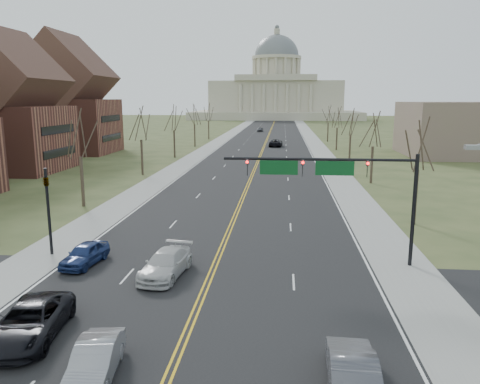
% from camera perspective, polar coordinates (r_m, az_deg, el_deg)
% --- Properties ---
extents(ground, '(600.00, 600.00, 0.00)m').
position_cam_1_polar(ground, '(19.56, -8.70, -21.36)').
color(ground, '#394824').
rests_on(ground, ground).
extents(road, '(20.00, 380.00, 0.01)m').
position_cam_1_polar(road, '(126.46, 3.32, 6.46)').
color(road, black).
rests_on(road, ground).
extents(cross_road, '(120.00, 14.00, 0.01)m').
position_cam_1_polar(cross_road, '(24.69, -5.28, -13.95)').
color(cross_road, black).
rests_on(cross_road, ground).
extents(sidewalk_left, '(4.00, 380.00, 0.03)m').
position_cam_1_polar(sidewalk_left, '(127.43, -2.12, 6.51)').
color(sidewalk_left, gray).
rests_on(sidewalk_left, ground).
extents(sidewalk_right, '(4.00, 380.00, 0.03)m').
position_cam_1_polar(sidewalk_right, '(126.63, 8.79, 6.36)').
color(sidewalk_right, gray).
rests_on(sidewalk_right, ground).
extents(center_line, '(0.42, 380.00, 0.01)m').
position_cam_1_polar(center_line, '(126.46, 3.32, 6.46)').
color(center_line, gold).
rests_on(center_line, road).
extents(edge_line_left, '(0.15, 380.00, 0.01)m').
position_cam_1_polar(edge_line_left, '(127.16, -1.13, 6.51)').
color(edge_line_left, silver).
rests_on(edge_line_left, road).
extents(edge_line_right, '(0.15, 380.00, 0.01)m').
position_cam_1_polar(edge_line_right, '(126.51, 7.79, 6.38)').
color(edge_line_right, silver).
rests_on(edge_line_right, road).
extents(capitol, '(90.00, 60.00, 50.00)m').
position_cam_1_polar(capitol, '(265.92, 4.42, 12.00)').
color(capitol, '#B4AE96').
rests_on(capitol, ground).
extents(signal_mast, '(12.12, 0.44, 7.20)m').
position_cam_1_polar(signal_mast, '(30.00, 11.33, 1.94)').
color(signal_mast, black).
rests_on(signal_mast, ground).
extents(signal_left, '(0.32, 0.36, 6.00)m').
position_cam_1_polar(signal_left, '(34.07, -22.39, -1.11)').
color(signal_left, black).
rests_on(signal_left, ground).
extents(tree_r_0, '(3.74, 3.74, 8.50)m').
position_cam_1_polar(tree_r_0, '(41.70, 20.98, 5.06)').
color(tree_r_0, '#342A1F').
rests_on(tree_r_0, ground).
extents(tree_l_0, '(3.96, 3.96, 9.00)m').
position_cam_1_polar(tree_l_0, '(48.31, -19.01, 6.41)').
color(tree_l_0, '#342A1F').
rests_on(tree_l_0, ground).
extents(tree_r_1, '(3.74, 3.74, 8.50)m').
position_cam_1_polar(tree_r_1, '(61.13, 15.97, 7.11)').
color(tree_r_1, '#342A1F').
rests_on(tree_r_1, ground).
extents(tree_l_1, '(3.96, 3.96, 9.00)m').
position_cam_1_polar(tree_l_1, '(67.02, -12.01, 7.95)').
color(tree_l_1, '#342A1F').
rests_on(tree_l_1, ground).
extents(tree_r_2, '(3.74, 3.74, 8.50)m').
position_cam_1_polar(tree_r_2, '(80.84, 13.38, 8.14)').
color(tree_r_2, '#342A1F').
rests_on(tree_r_2, ground).
extents(tree_l_2, '(3.96, 3.96, 9.00)m').
position_cam_1_polar(tree_l_2, '(86.31, -8.08, 8.77)').
color(tree_l_2, '#342A1F').
rests_on(tree_l_2, ground).
extents(tree_r_3, '(3.74, 3.74, 8.50)m').
position_cam_1_polar(tree_r_3, '(100.66, 11.80, 8.76)').
color(tree_r_3, '#342A1F').
rests_on(tree_r_3, ground).
extents(tree_l_3, '(3.96, 3.96, 9.00)m').
position_cam_1_polar(tree_l_3, '(105.87, -5.58, 9.26)').
color(tree_l_3, '#342A1F').
rests_on(tree_l_3, ground).
extents(tree_r_4, '(3.74, 3.74, 8.50)m').
position_cam_1_polar(tree_r_4, '(120.55, 10.73, 9.17)').
color(tree_r_4, '#342A1F').
rests_on(tree_r_4, ground).
extents(tree_l_4, '(3.96, 3.96, 9.00)m').
position_cam_1_polar(tree_l_4, '(125.56, -3.86, 9.59)').
color(tree_l_4, '#342A1F').
rests_on(tree_l_4, ground).
extents(bldg_left_mid, '(15.10, 14.28, 20.75)m').
position_cam_1_polar(bldg_left_mid, '(77.27, -26.46, 8.63)').
color(bldg_left_mid, brown).
rests_on(bldg_left_mid, ground).
extents(bldg_left_far, '(17.10, 14.28, 23.25)m').
position_cam_1_polar(bldg_left_far, '(99.37, -20.23, 10.01)').
color(bldg_left_far, brown).
rests_on(bldg_left_far, ground).
extents(bldg_right_mass, '(25.00, 20.00, 10.00)m').
position_cam_1_polar(bldg_right_mass, '(98.82, 26.65, 6.87)').
color(bldg_right_mass, '#756653').
rests_on(bldg_right_mass, ground).
extents(car_nb_outer_lead, '(1.89, 4.91, 1.60)m').
position_cam_1_polar(car_nb_outer_lead, '(18.63, 13.50, -20.42)').
color(car_nb_outer_lead, '#4B4C52').
rests_on(car_nb_outer_lead, road).
extents(car_sb_inner_lead, '(2.06, 4.46, 1.42)m').
position_cam_1_polar(car_sb_inner_lead, '(19.68, -17.25, -19.10)').
color(car_sb_inner_lead, gray).
rests_on(car_sb_inner_lead, road).
extents(car_sb_outer_lead, '(3.28, 5.91, 1.56)m').
position_cam_1_polar(car_sb_outer_lead, '(23.49, -24.25, -14.21)').
color(car_sb_outer_lead, black).
rests_on(car_sb_outer_lead, road).
extents(car_sb_inner_second, '(2.74, 5.42, 1.51)m').
position_cam_1_polar(car_sb_inner_second, '(28.83, -9.03, -8.63)').
color(car_sb_inner_second, '#BBBBBB').
rests_on(car_sb_inner_second, road).
extents(car_sb_outer_second, '(2.20, 4.35, 1.42)m').
position_cam_1_polar(car_sb_outer_second, '(31.91, -18.39, -7.19)').
color(car_sb_outer_second, navy).
rests_on(car_sb_outer_second, road).
extents(car_far_nb, '(3.17, 6.19, 1.67)m').
position_cam_1_polar(car_far_nb, '(106.63, 4.38, 6.01)').
color(car_far_nb, black).
rests_on(car_far_nb, road).
extents(car_far_sb, '(2.01, 4.29, 1.42)m').
position_cam_1_polar(car_far_sb, '(155.57, 2.49, 7.62)').
color(car_far_sb, '#44454B').
rests_on(car_far_sb, road).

